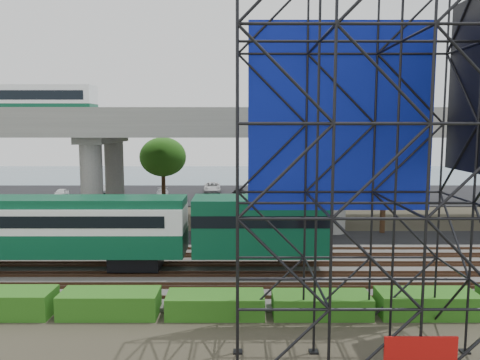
{
  "coord_description": "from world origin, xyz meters",
  "views": [
    {
      "loc": [
        2.13,
        -25.57,
        8.96
      ],
      "look_at": [
        2.17,
        6.0,
        5.24
      ],
      "focal_mm": 35.0,
      "sensor_mm": 36.0,
      "label": 1
    }
  ],
  "objects": [
    {
      "name": "ballast_bed",
      "position": [
        0.0,
        2.0,
        0.1
      ],
      "size": [
        90.0,
        12.0,
        0.2
      ],
      "primitive_type": "cube",
      "color": "slate",
      "rests_on": "ground"
    },
    {
      "name": "parking_lot",
      "position": [
        0.0,
        34.0,
        0.04
      ],
      "size": [
        90.0,
        18.0,
        0.08
      ],
      "primitive_type": "cube",
      "color": "black",
      "rests_on": "ground"
    },
    {
      "name": "harbor_water",
      "position": [
        0.0,
        56.0,
        0.01
      ],
      "size": [
        140.0,
        40.0,
        0.03
      ],
      "primitive_type": "cube",
      "color": "#456472",
      "rests_on": "ground"
    },
    {
      "name": "rail_tracks",
      "position": [
        0.0,
        2.0,
        0.28
      ],
      "size": [
        90.0,
        9.52,
        0.16
      ],
      "color": "#472D1E",
      "rests_on": "ballast_bed"
    },
    {
      "name": "commuter_train",
      "position": [
        -8.51,
        2.0,
        2.88
      ],
      "size": [
        29.3,
        3.06,
        4.3
      ],
      "color": "black",
      "rests_on": "rail_tracks"
    },
    {
      "name": "parked_cars",
      "position": [
        0.71,
        33.83,
        0.68
      ],
      "size": [
        38.26,
        9.59,
        1.28
      ],
      "color": "white",
      "rests_on": "parking_lot"
    },
    {
      "name": "ground",
      "position": [
        0.0,
        0.0,
        0.0
      ],
      "size": [
        140.0,
        140.0,
        0.0
      ],
      "primitive_type": "plane",
      "color": "#474233",
      "rests_on": "ground"
    },
    {
      "name": "service_road",
      "position": [
        0.0,
        10.5,
        0.04
      ],
      "size": [
        90.0,
        5.0,
        0.08
      ],
      "primitive_type": "cube",
      "color": "black",
      "rests_on": "ground"
    },
    {
      "name": "overpass",
      "position": [
        -1.22,
        16.0,
        8.21
      ],
      "size": [
        80.0,
        12.0,
        12.4
      ],
      "color": "#9E9B93",
      "rests_on": "ground"
    },
    {
      "name": "trees",
      "position": [
        -4.67,
        16.17,
        5.57
      ],
      "size": [
        40.94,
        16.94,
        7.69
      ],
      "color": "#382314",
      "rests_on": "ground"
    },
    {
      "name": "hedge_strip",
      "position": [
        1.01,
        -4.3,
        0.56
      ],
      "size": [
        34.6,
        1.8,
        1.2
      ],
      "color": "#266116",
      "rests_on": "ground"
    },
    {
      "name": "scaffold_tower",
      "position": [
        6.58,
        -7.98,
        7.47
      ],
      "size": [
        9.36,
        6.36,
        15.0
      ],
      "color": "black",
      "rests_on": "ground"
    }
  ]
}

